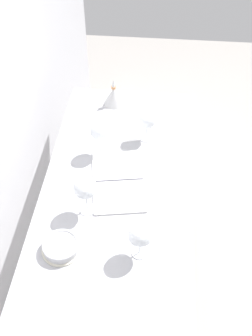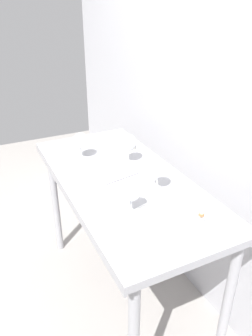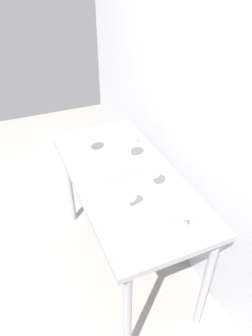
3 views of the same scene
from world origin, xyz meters
The scene contains 10 objects.
ground_plane centered at (0.00, 0.00, 0.00)m, with size 6.00×6.00×0.00m, color #9E9893.
steel_counter centered at (0.00, -0.01, 0.79)m, with size 1.40×0.65×0.90m.
wine_glass_near_left centered at (-0.34, -0.13, 1.02)m, with size 0.09×0.09×0.17m.
wine_glass_far_right centered at (0.20, 0.10, 1.03)m, with size 0.09×0.09×0.18m.
wine_glass_near_right centered at (0.32, -0.11, 1.01)m, with size 0.09×0.09×0.16m.
wine_glass_far_left centered at (-0.15, 0.10, 1.03)m, with size 0.09×0.09×0.19m.
open_notebook centered at (0.02, -0.01, 0.90)m, with size 0.40×0.28×0.01m.
tasting_sheet_upper centered at (0.35, 0.06, 0.90)m, with size 0.17×0.24×0.00m, color white.
tasting_bowl centered at (-0.35, 0.17, 0.92)m, with size 0.15×0.15×0.04m.
decanter_funnel centered at (0.58, 0.08, 0.95)m, with size 0.11×0.11×0.15m.
Camera 1 is at (-1.15, -0.15, 2.21)m, focal length 42.71 mm.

